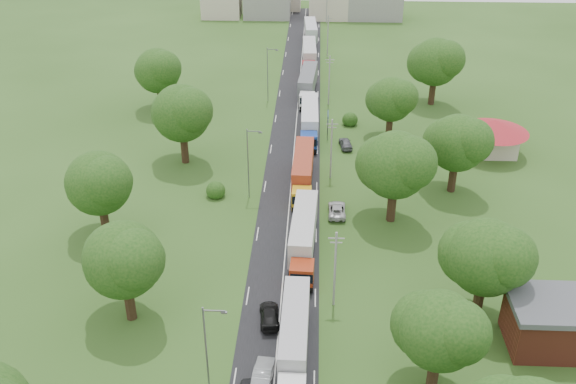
{
  "coord_description": "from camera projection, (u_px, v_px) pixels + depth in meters",
  "views": [
    {
      "loc": [
        3.13,
        -59.59,
        43.26
      ],
      "look_at": [
        -0.09,
        11.34,
        3.0
      ],
      "focal_mm": 40.0,
      "sensor_mm": 36.0,
      "label": 1
    }
  ],
  "objects": [
    {
      "name": "car_lane_rear",
      "position": [
        269.0,
        315.0,
        64.41
      ],
      "size": [
        2.44,
        4.93,
        1.38
      ],
      "primitive_type": "imported",
      "rotation": [
        0.0,
        0.0,
        3.25
      ],
      "color": "black",
      "rests_on": "ground"
    },
    {
      "name": "car_lane_mid",
      "position": [
        263.0,
        375.0,
        57.25
      ],
      "size": [
        2.0,
        4.81,
        1.55
      ],
      "primitive_type": "imported",
      "rotation": [
        0.0,
        0.0,
        3.06
      ],
      "color": "gray",
      "rests_on": "ground"
    },
    {
      "name": "pole_1",
      "position": [
        335.0,
        268.0,
        64.63
      ],
      "size": [
        1.6,
        0.24,
        9.0
      ],
      "color": "gray",
      "rests_on": "ground"
    },
    {
      "name": "tree_11",
      "position": [
        99.0,
        182.0,
        75.03
      ],
      "size": [
        8.8,
        8.8,
        11.07
      ],
      "color": "#382616",
      "rests_on": "ground"
    },
    {
      "name": "tree_5",
      "position": [
        457.0,
        143.0,
        84.59
      ],
      "size": [
        8.8,
        8.8,
        11.07
      ],
      "color": "#382616",
      "rests_on": "ground"
    },
    {
      "name": "road",
      "position": [
        291.0,
        180.0,
        90.62
      ],
      "size": [
        8.0,
        200.0,
        0.04
      ],
      "primitive_type": "cube",
      "color": "black",
      "rests_on": "ground"
    },
    {
      "name": "truck_3",
      "position": [
        310.0,
        121.0,
        103.42
      ],
      "size": [
        2.85,
        15.5,
        4.29
      ],
      "color": "navy",
      "rests_on": "ground"
    },
    {
      "name": "truck_1",
      "position": [
        303.0,
        236.0,
        74.2
      ],
      "size": [
        3.22,
        15.42,
        4.26
      ],
      "color": "#982C11",
      "rests_on": "ground"
    },
    {
      "name": "pole_4",
      "position": [
        328.0,
        35.0,
        137.62
      ],
      "size": [
        1.6,
        0.24,
        9.0
      ],
      "color": "gray",
      "rests_on": "ground"
    },
    {
      "name": "distant_town",
      "position": [
        308.0,
        4.0,
        167.08
      ],
      "size": [
        52.0,
        8.0,
        8.0
      ],
      "color": "gray",
      "rests_on": "ground"
    },
    {
      "name": "tree_13",
      "position": [
        158.0,
        70.0,
        109.86
      ],
      "size": [
        8.8,
        8.8,
        11.07
      ],
      "color": "#382616",
      "rests_on": "ground"
    },
    {
      "name": "truck_4",
      "position": [
        308.0,
        84.0,
        118.22
      ],
      "size": [
        3.52,
        15.69,
        4.33
      ],
      "color": "white",
      "rests_on": "ground"
    },
    {
      "name": "truck_6",
      "position": [
        311.0,
        33.0,
        148.57
      ],
      "size": [
        3.25,
        14.88,
        4.11
      ],
      "color": "#225B2B",
      "rests_on": "ground"
    },
    {
      "name": "truck_0",
      "position": [
        294.0,
        338.0,
        59.48
      ],
      "size": [
        2.63,
        14.51,
        4.02
      ],
      "color": "white",
      "rests_on": "ground"
    },
    {
      "name": "house_cream",
      "position": [
        493.0,
        132.0,
        96.33
      ],
      "size": [
        10.08,
        10.08,
        5.8
      ],
      "color": "#BDB19C",
      "rests_on": "ground"
    },
    {
      "name": "tree_3",
      "position": [
        486.0,
        256.0,
        62.07
      ],
      "size": [
        8.8,
        8.8,
        11.07
      ],
      "color": "#382616",
      "rests_on": "ground"
    },
    {
      "name": "lamp_1",
      "position": [
        249.0,
        160.0,
        83.75
      ],
      "size": [
        2.03,
        0.22,
        10.0
      ],
      "color": "slate",
      "rests_on": "ground"
    },
    {
      "name": "tree_2",
      "position": [
        439.0,
        329.0,
        53.91
      ],
      "size": [
        8.0,
        8.0,
        10.1
      ],
      "color": "#382616",
      "rests_on": "ground"
    },
    {
      "name": "house_brick",
      "position": [
        553.0,
        323.0,
        60.48
      ],
      "size": [
        8.6,
        6.6,
        5.2
      ],
      "color": "maroon",
      "rests_on": "ground"
    },
    {
      "name": "car_verge_near",
      "position": [
        337.0,
        210.0,
        82.33
      ],
      "size": [
        2.24,
        4.78,
        1.32
      ],
      "primitive_type": "imported",
      "rotation": [
        0.0,
        0.0,
        3.13
      ],
      "color": "#B5B5B5",
      "rests_on": "ground"
    },
    {
      "name": "lamp_2",
      "position": [
        268.0,
        72.0,
        114.16
      ],
      "size": [
        2.03,
        0.22,
        10.0
      ],
      "color": "slate",
      "rests_on": "ground"
    },
    {
      "name": "tree_6",
      "position": [
        391.0,
        99.0,
        99.93
      ],
      "size": [
        8.0,
        8.0,
        10.1
      ],
      "color": "#382616",
      "rests_on": "ground"
    },
    {
      "name": "tree_4",
      "position": [
        395.0,
        164.0,
        77.69
      ],
      "size": [
        9.6,
        9.6,
        12.05
      ],
      "color": "#382616",
      "rests_on": "ground"
    },
    {
      "name": "truck_5",
      "position": [
        309.0,
        55.0,
        133.35
      ],
      "size": [
        3.05,
        15.51,
        4.29
      ],
      "color": "maroon",
      "rests_on": "ground"
    },
    {
      "name": "tree_7",
      "position": [
        435.0,
        62.0,
        112.02
      ],
      "size": [
        9.6,
        9.6,
        12.05
      ],
      "color": "#382616",
      "rests_on": "ground"
    },
    {
      "name": "tree_10",
      "position": [
        123.0,
        259.0,
        61.71
      ],
      "size": [
        8.8,
        8.8,
        11.07
      ],
      "color": "#382616",
      "rests_on": "ground"
    },
    {
      "name": "tree_12",
      "position": [
        182.0,
        113.0,
        91.87
      ],
      "size": [
        9.6,
        9.6,
        12.05
      ],
      "color": "#382616",
      "rests_on": "ground"
    },
    {
      "name": "ground",
      "position": [
        284.0,
        264.0,
        73.24
      ],
      "size": [
        260.0,
        260.0,
        0.0
      ],
      "primitive_type": "plane",
      "color": "#294918",
      "rests_on": "ground"
    },
    {
      "name": "pole_5",
      "position": [
        327.0,
        4.0,
        161.96
      ],
      "size": [
        1.6,
        0.24,
        9.0
      ],
      "color": "gray",
      "rests_on": "ground"
    },
    {
      "name": "car_verge_far",
      "position": [
        346.0,
        143.0,
        99.58
      ],
      "size": [
        2.28,
        4.41,
        1.44
      ],
      "primitive_type": "imported",
      "rotation": [
        0.0,
        0.0,
        3.28
      ],
      "color": "#515358",
      "rests_on": "ground"
    },
    {
      "name": "info_sign",
      "position": [
        328.0,
        120.0,
        101.97
      ],
      "size": [
        0.12,
        3.1,
        4.1
      ],
      "color": "slate",
      "rests_on": "ground"
    },
    {
      "name": "truck_2",
      "position": [
        303.0,
        171.0,
        88.31
      ],
      "size": [
        2.86,
        15.1,
        4.18
      ],
      "color": "gold",
      "rests_on": "ground"
    },
    {
      "name": "pole_3",
      "position": [
        329.0,
        80.0,
        113.29
      ],
      "size": [
        1.6,
        0.24,
        9.0
      ],
      "color": "gray",
      "rests_on": "ground"
    },
    {
      "name": "pole_2",
      "position": [
        331.0,
        148.0,
        88.96
      ],
      "size": [
        1.6,
        0.24,
        9.0
      ],
      "color": "gray",
      "rests_on": "ground"
    },
    {
      "name": "lamp_0",
      "position": [
        208.0,
        349.0,
        53.33
      ],
      "size": [
        2.03,
        0.22,
        10.0
      ],
      "color": "slate",
      "rests_on": "ground"
    }
  ]
}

